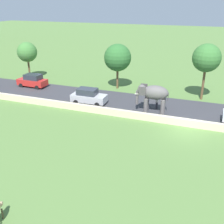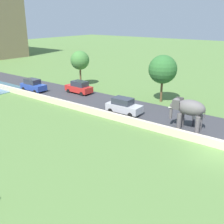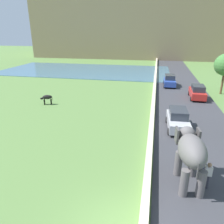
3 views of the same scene
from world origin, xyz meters
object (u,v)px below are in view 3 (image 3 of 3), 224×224
Objects in this scene: cow_black at (47,98)px; car_blue at (170,81)px; car_red at (197,92)px; elephant at (191,152)px; car_silver at (178,119)px; person_beside_elephant at (208,175)px.

car_blue is at bearing 39.71° from cow_black.
car_red is at bearing -62.89° from car_blue.
elephant reaches higher than cow_black.
car_blue is (0.02, 23.43, -1.14)m from elephant.
elephant is at bearing -100.39° from car_red.
elephant is at bearing -90.05° from car_blue.
car_silver is (-3.15, -9.87, 0.00)m from car_red.
person_beside_elephant is 7.75m from car_silver.
car_blue is 18.82m from cow_black.
car_blue is at bearing 117.11° from car_red.
cow_black is at bearing 142.90° from person_beside_elephant.
elephant is at bearing -90.15° from car_silver.
cow_black is at bearing 141.71° from elephant.
car_silver is 2.85× the size of cow_black.
person_beside_elephant is 1.15× the size of cow_black.
person_beside_elephant is 0.40× the size of car_silver.
car_silver is at bearing -90.00° from car_blue.
car_red is 18.57m from cow_black.
elephant reaches higher than car_red.
person_beside_elephant is 0.41× the size of car_blue.
elephant reaches higher than car_silver.
elephant reaches higher than person_beside_elephant.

